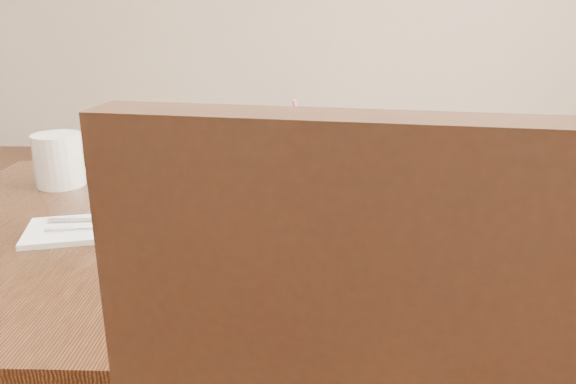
{
  "coord_description": "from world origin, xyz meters",
  "views": [
    {
      "loc": [
        0.09,
        -0.88,
        1.11
      ],
      "look_at": [
        0.06,
        -0.02,
        0.82
      ],
      "focal_mm": 35.0,
      "sensor_mm": 36.0,
      "label": 1
    }
  ],
  "objects_px": {
    "table": "(253,268)",
    "coffee_mug": "(60,160)",
    "water_glass": "(291,162)",
    "loaded_fries": "(288,198)",
    "fries_plate": "(288,227)",
    "chair_far": "(213,231)"
  },
  "relations": [
    {
      "from": "table",
      "to": "coffee_mug",
      "type": "height_order",
      "value": "coffee_mug"
    },
    {
      "from": "table",
      "to": "water_glass",
      "type": "distance_m",
      "value": 0.25
    },
    {
      "from": "loaded_fries",
      "to": "table",
      "type": "bearing_deg",
      "value": 160.24
    },
    {
      "from": "fries_plate",
      "to": "loaded_fries",
      "type": "relative_size",
      "value": 0.92
    },
    {
      "from": "fries_plate",
      "to": "water_glass",
      "type": "height_order",
      "value": "water_glass"
    },
    {
      "from": "chair_far",
      "to": "water_glass",
      "type": "xyz_separation_m",
      "value": [
        0.25,
        -0.47,
        0.35
      ]
    },
    {
      "from": "loaded_fries",
      "to": "coffee_mug",
      "type": "xyz_separation_m",
      "value": [
        -0.48,
        0.24,
        -0.01
      ]
    },
    {
      "from": "water_glass",
      "to": "coffee_mug",
      "type": "height_order",
      "value": "water_glass"
    },
    {
      "from": "loaded_fries",
      "to": "water_glass",
      "type": "relative_size",
      "value": 1.63
    },
    {
      "from": "table",
      "to": "water_glass",
      "type": "bearing_deg",
      "value": 73.28
    },
    {
      "from": "chair_far",
      "to": "fries_plate",
      "type": "bearing_deg",
      "value": -70.07
    },
    {
      "from": "fries_plate",
      "to": "table",
      "type": "bearing_deg",
      "value": 160.24
    },
    {
      "from": "water_glass",
      "to": "table",
      "type": "bearing_deg",
      "value": -106.72
    },
    {
      "from": "table",
      "to": "water_glass",
      "type": "xyz_separation_m",
      "value": [
        0.06,
        0.2,
        0.14
      ]
    },
    {
      "from": "coffee_mug",
      "to": "loaded_fries",
      "type": "bearing_deg",
      "value": -26.5
    },
    {
      "from": "table",
      "to": "fries_plate",
      "type": "relative_size",
      "value": 4.36
    },
    {
      "from": "table",
      "to": "fries_plate",
      "type": "distance_m",
      "value": 0.11
    },
    {
      "from": "loaded_fries",
      "to": "coffee_mug",
      "type": "distance_m",
      "value": 0.53
    },
    {
      "from": "chair_far",
      "to": "water_glass",
      "type": "height_order",
      "value": "water_glass"
    },
    {
      "from": "water_glass",
      "to": "coffee_mug",
      "type": "distance_m",
      "value": 0.48
    },
    {
      "from": "table",
      "to": "coffee_mug",
      "type": "bearing_deg",
      "value": 152.56
    },
    {
      "from": "table",
      "to": "fries_plate",
      "type": "height_order",
      "value": "fries_plate"
    }
  ]
}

